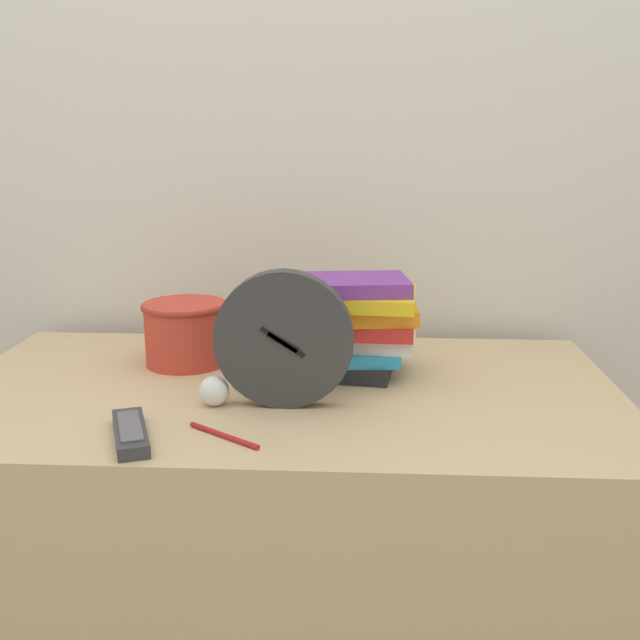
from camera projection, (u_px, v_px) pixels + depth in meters
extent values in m
cube|color=silver|center=(301.00, 137.00, 1.62)|extent=(6.00, 0.04, 2.40)
cube|color=tan|center=(286.00, 578.00, 1.42)|extent=(1.19, 0.67, 0.77)
cylinder|color=#333333|center=(284.00, 339.00, 1.21)|extent=(0.23, 0.03, 0.23)
cylinder|color=white|center=(283.00, 341.00, 1.20)|extent=(0.20, 0.01, 0.20)
cube|color=black|center=(283.00, 342.00, 1.20)|extent=(0.05, 0.01, 0.04)
cube|color=black|center=(283.00, 342.00, 1.20)|extent=(0.07, 0.01, 0.05)
cylinder|color=black|center=(283.00, 342.00, 1.20)|extent=(0.01, 0.00, 0.01)
cube|color=#232328|center=(345.00, 363.00, 1.41)|extent=(0.20, 0.19, 0.03)
cube|color=#2D9ED1|center=(344.00, 354.00, 1.38)|extent=(0.21, 0.14, 0.02)
cube|color=white|center=(356.00, 338.00, 1.39)|extent=(0.23, 0.15, 0.03)
cube|color=red|center=(349.00, 326.00, 1.38)|extent=(0.24, 0.15, 0.03)
cube|color=orange|center=(353.00, 311.00, 1.37)|extent=(0.23, 0.17, 0.03)
cube|color=yellow|center=(349.00, 297.00, 1.36)|extent=(0.25, 0.19, 0.02)
cube|color=#7A3899|center=(351.00, 285.00, 1.34)|extent=(0.22, 0.16, 0.03)
cylinder|color=#C63D2D|center=(185.00, 333.00, 1.45)|extent=(0.16, 0.16, 0.12)
torus|color=#9F3024|center=(184.00, 306.00, 1.43)|extent=(0.16, 0.16, 0.01)
cube|color=#333338|center=(130.00, 433.00, 1.10)|extent=(0.10, 0.16, 0.02)
cube|color=#59595E|center=(130.00, 426.00, 1.10)|extent=(0.07, 0.12, 0.00)
sphere|color=white|center=(214.00, 391.00, 1.23)|extent=(0.05, 0.05, 0.05)
cylinder|color=#B21E1E|center=(224.00, 435.00, 1.11)|extent=(0.12, 0.09, 0.01)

